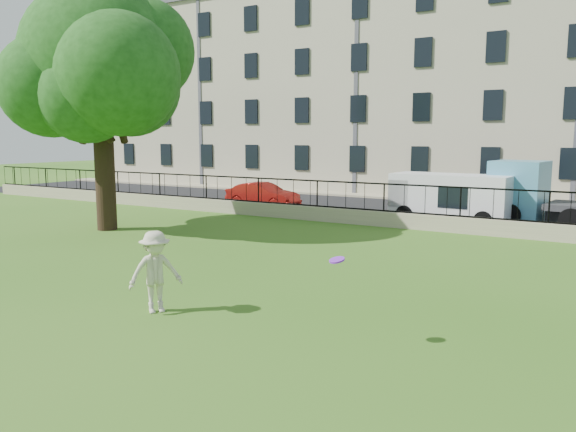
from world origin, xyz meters
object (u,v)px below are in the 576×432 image
Objects in this scene: man at (155,272)px; frisbee at (337,260)px; tree at (99,63)px; white_van at (450,198)px; red_sedan at (263,195)px; blue_truck at (573,195)px.

frisbee is (3.96, 0.25, 0.65)m from man.
tree is 5.66× the size of man.
white_van is at bearing 97.60° from frisbee.
red_sedan is 0.80× the size of white_van.
frisbee is 16.18m from blue_truck.
tree is 10.38m from red_sedan.
frisbee is 18.81m from red_sedan.
frisbee is 0.06× the size of white_van.
white_van is at bearing -159.91° from blue_truck.
man is 0.35× the size of white_van.
tree reaches higher than frisbee.
man reaches higher than frisbee.
red_sedan is (1.67, 8.54, -5.66)m from tree.
red_sedan is at bearing 127.12° from frisbee.
man is 4.02m from frisbee.
tree is 2.00× the size of white_van.
tree reaches higher than white_van.
white_van reaches higher than red_sedan.
man is 0.44× the size of red_sedan.
tree is at bearing -140.85° from blue_truck.
man is (9.05, -6.69, -5.44)m from tree.
white_van reaches higher than man.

